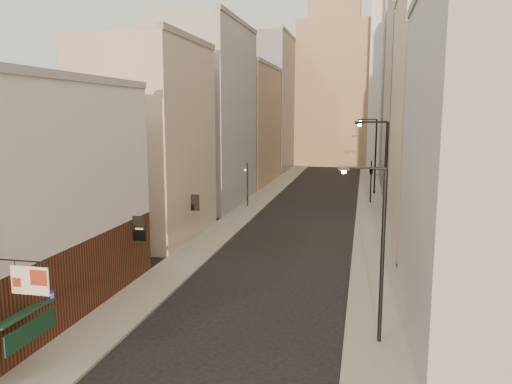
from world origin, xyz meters
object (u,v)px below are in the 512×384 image
object	(u,v)px
white_tower	(394,65)
traffic_light_right	(371,170)
streetlamp_far	(374,152)
streetlamp_near	(378,245)
traffic_light_left	(247,178)
streetlamp_mid	(382,178)
clock_tower	(334,77)

from	to	relation	value
white_tower	traffic_light_right	world-z (taller)	white_tower
streetlamp_far	streetlamp_near	bearing A→B (deg)	-74.19
traffic_light_left	traffic_light_right	size ratio (longest dim) A/B	1.00
traffic_light_left	traffic_light_right	xyz separation A→B (m)	(13.35, 5.40, 0.59)
streetlamp_mid	streetlamp_far	distance (m)	27.70
streetlamp_near	traffic_light_left	size ratio (longest dim) A/B	1.62
streetlamp_far	streetlamp_mid	bearing A→B (deg)	-73.21
streetlamp_mid	traffic_light_right	world-z (taller)	streetlamp_mid
clock_tower	streetlamp_far	distance (m)	41.77
white_tower	streetlamp_near	distance (m)	70.27
white_tower	traffic_light_left	world-z (taller)	white_tower
clock_tower	traffic_light_right	bearing A→B (deg)	-80.85
streetlamp_far	traffic_light_right	distance (m)	7.32
clock_tower	traffic_light_right	distance (m)	48.90
streetlamp_mid	streetlamp_far	xyz separation A→B (m)	(-0.21, 27.70, -0.09)
white_tower	streetlamp_far	xyz separation A→B (m)	(-3.22, -25.21, -13.09)
streetlamp_near	clock_tower	bearing A→B (deg)	94.07
streetlamp_near	traffic_light_right	bearing A→B (deg)	88.82
clock_tower	streetlamp_mid	world-z (taller)	clock_tower
white_tower	traffic_light_right	bearing A→B (deg)	-96.23
white_tower	traffic_light_right	xyz separation A→B (m)	(-3.53, -32.35, -14.65)
traffic_light_left	clock_tower	bearing A→B (deg)	-105.36
streetlamp_near	streetlamp_mid	xyz separation A→B (m)	(0.63, 15.86, 0.99)
streetlamp_mid	traffic_light_right	bearing A→B (deg)	69.83
streetlamp_far	traffic_light_left	bearing A→B (deg)	-121.10
streetlamp_near	traffic_light_right	world-z (taller)	streetlamp_near
clock_tower	streetlamp_near	world-z (taller)	clock_tower
clock_tower	streetlamp_mid	size ratio (longest dim) A/B	4.58
white_tower	traffic_light_left	size ratio (longest dim) A/B	8.30
clock_tower	streetlamp_near	distance (m)	84.11
white_tower	streetlamp_mid	distance (m)	54.57
traffic_light_right	streetlamp_far	bearing A→B (deg)	-75.63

